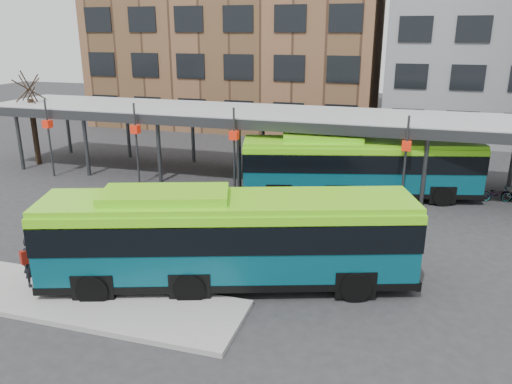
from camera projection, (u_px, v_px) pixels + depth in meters
name	position (u px, v px, depth m)	size (l,w,h in m)	color
ground	(226.00, 279.00, 18.41)	(120.00, 120.00, 0.00)	#28282B
boarding_island	(46.00, 294.00, 17.14)	(14.00, 3.00, 0.18)	gray
canopy	(300.00, 117.00, 28.94)	(40.00, 6.53, 4.80)	#999B9E
tree	(34.00, 129.00, 33.48)	(1.64, 1.64, 5.60)	black
building_brick	(240.00, 5.00, 46.88)	(26.00, 14.00, 22.00)	brown
bus_front	(227.00, 236.00, 17.47)	(13.11, 6.61, 3.56)	#074554
bus_rear	(359.00, 165.00, 26.87)	(12.80, 5.64, 3.45)	#074554
pedestrian	(32.00, 261.00, 17.29)	(0.68, 0.78, 1.81)	black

